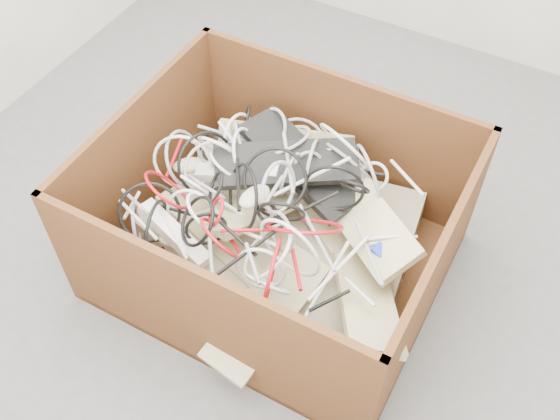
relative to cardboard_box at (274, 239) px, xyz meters
The scene contains 8 objects.
ground 0.20m from the cardboard_box, 93.27° to the left, with size 3.00×3.00×0.00m, color #535456.
cardboard_box is the anchor object (origin of this frame).
keyboard_pile 0.15m from the cardboard_box, 32.64° to the left, with size 1.06×0.94×0.38m.
mice_scatter 0.24m from the cardboard_box, behind, with size 0.73×0.59×0.21m.
power_strip_left 0.28m from the cardboard_box, 164.92° to the left, with size 0.31×0.06×0.04m, color white.
power_strip_right 0.39m from the cardboard_box, 131.01° to the right, with size 0.30×0.06×0.04m, color white.
vga_plug 0.44m from the cardboard_box, ahead, with size 0.04×0.04×0.02m, color #0D2AD1.
cable_tangle 0.25m from the cardboard_box, behind, with size 0.97×0.85×0.42m.
Camera 1 is at (0.72, -1.38, 2.05)m, focal length 42.36 mm.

